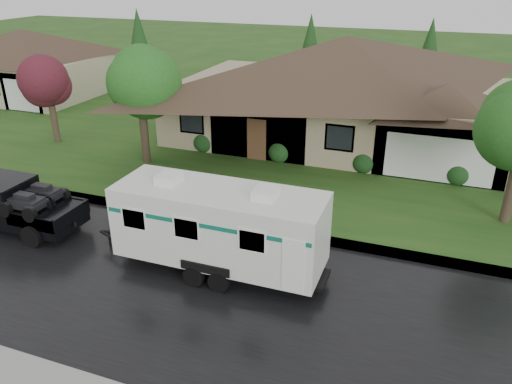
{
  "coord_description": "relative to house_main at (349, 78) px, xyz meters",
  "views": [
    {
      "loc": [
        6.97,
        -13.3,
        9.15
      ],
      "look_at": [
        1.31,
        2.0,
        1.7
      ],
      "focal_mm": 35.0,
      "sensor_mm": 36.0,
      "label": 1
    }
  ],
  "objects": [
    {
      "name": "shrub_row",
      "position": [
        -0.29,
        -4.54,
        -2.94
      ],
      "size": [
        13.6,
        1.0,
        1.0
      ],
      "color": "#143814",
      "rests_on": "lawn"
    },
    {
      "name": "ground",
      "position": [
        -2.29,
        -13.84,
        -3.59
      ],
      "size": [
        140.0,
        140.0,
        0.0
      ],
      "primitive_type": "plane",
      "color": "#204917",
      "rests_on": "ground"
    },
    {
      "name": "lawn",
      "position": [
        -2.29,
        1.16,
        -3.52
      ],
      "size": [
        140.0,
        26.0,
        0.15
      ],
      "primitive_type": "cube",
      "color": "#204917",
      "rests_on": "ground"
    },
    {
      "name": "house_main",
      "position": [
        0.0,
        0.0,
        0.0
      ],
      "size": [
        19.44,
        10.8,
        6.9
      ],
      "color": "gray",
      "rests_on": "lawn"
    },
    {
      "name": "road",
      "position": [
        -2.29,
        -15.84,
        -3.59
      ],
      "size": [
        140.0,
        8.0,
        0.01
      ],
      "primitive_type": "cube",
      "color": "black",
      "rests_on": "ground"
    },
    {
      "name": "tree_left_green",
      "position": [
        -8.6,
        -7.05,
        0.54
      ],
      "size": [
        3.47,
        3.47,
        5.74
      ],
      "color": "#382B1E",
      "rests_on": "lawn"
    },
    {
      "name": "pickup_truck",
      "position": [
        -10.02,
        -14.5,
        -2.57
      ],
      "size": [
        5.71,
        2.17,
        1.9
      ],
      "color": "black",
      "rests_on": "ground"
    },
    {
      "name": "tree_red",
      "position": [
        -14.98,
        -6.04,
        -0.23
      ],
      "size": [
        2.8,
        2.8,
        4.63
      ],
      "color": "#382B1E",
      "rests_on": "lawn"
    },
    {
      "name": "travel_trailer",
      "position": [
        -1.22,
        -14.5,
        -1.92
      ],
      "size": [
        7.04,
        2.47,
        3.16
      ],
      "color": "silver",
      "rests_on": "ground"
    },
    {
      "name": "house_far",
      "position": [
        -24.07,
        2.02,
        -0.62
      ],
      "size": [
        10.8,
        8.64,
        5.8
      ],
      "color": "tan",
      "rests_on": "lawn"
    },
    {
      "name": "curb",
      "position": [
        -2.29,
        -11.59,
        -3.52
      ],
      "size": [
        140.0,
        0.5,
        0.15
      ],
      "primitive_type": "cube",
      "color": "gray",
      "rests_on": "ground"
    }
  ]
}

